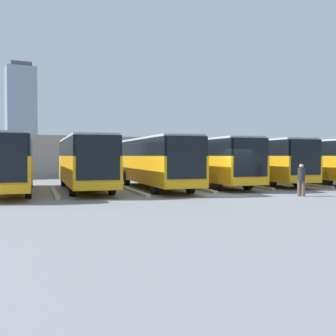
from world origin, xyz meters
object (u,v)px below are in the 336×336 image
(bus_0, at_px, (306,160))
(bus_3, at_px, (155,161))
(bus_1, at_px, (257,160))
(bus_2, at_px, (209,160))
(bus_4, at_px, (84,161))
(bus_5, at_px, (10,161))
(pedestrian, at_px, (301,179))

(bus_0, relative_size, bus_3, 1.00)
(bus_0, relative_size, bus_1, 1.00)
(bus_2, bearing_deg, bus_1, -168.38)
(bus_4, height_order, bus_5, same)
(bus_2, bearing_deg, bus_3, 14.89)
(bus_0, distance_m, bus_3, 13.03)
(bus_1, distance_m, bus_3, 8.72)
(bus_0, relative_size, bus_2, 1.00)
(bus_3, bearing_deg, bus_1, -166.74)
(bus_1, height_order, bus_4, same)
(bus_5, bearing_deg, pedestrian, 155.36)
(bus_3, xyz_separation_m, bus_4, (4.34, -0.95, 0.00))
(bus_2, height_order, bus_4, same)
(bus_3, height_order, bus_5, same)
(bus_2, xyz_separation_m, bus_3, (4.34, 0.47, 0.00))
(bus_3, bearing_deg, bus_5, 2.76)
(bus_1, height_order, bus_5, same)
(bus_0, distance_m, pedestrian, 11.52)
(bus_0, xyz_separation_m, bus_3, (13.03, 0.04, 0.00))
(bus_5, relative_size, pedestrian, 7.28)
(bus_2, xyz_separation_m, bus_4, (8.69, -0.48, 0.00))
(bus_1, xyz_separation_m, pedestrian, (3.86, 8.68, -0.90))
(bus_1, height_order, bus_2, same)
(bus_2, distance_m, bus_5, 13.04)
(bus_0, distance_m, bus_1, 4.39)
(bus_0, relative_size, bus_5, 1.00)
(bus_4, xyz_separation_m, pedestrian, (-9.17, 8.94, -0.90))
(bus_4, xyz_separation_m, bus_5, (4.34, 0.04, 0.00))
(bus_0, xyz_separation_m, bus_5, (21.72, -0.86, 0.00))
(bus_2, relative_size, bus_5, 1.00)
(bus_0, relative_size, pedestrian, 7.28)
(bus_3, relative_size, bus_4, 1.00)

